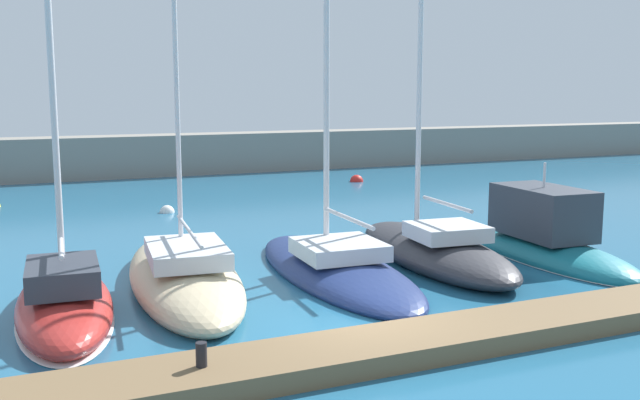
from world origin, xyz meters
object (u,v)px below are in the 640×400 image
object	(u,v)px
motorboat_teal_sixth	(547,241)
mooring_buoy_red	(357,181)
sailboat_red_second	(64,301)
sailboat_navy_fourth	(335,265)
sailboat_sand_third	(184,273)
sailboat_charcoal_fifth	(434,248)
mooring_buoy_white	(167,213)
dock_bollard	(201,355)

from	to	relation	value
motorboat_teal_sixth	mooring_buoy_red	bearing A→B (deg)	-5.81
sailboat_red_second	sailboat_navy_fourth	world-z (taller)	sailboat_navy_fourth
sailboat_sand_third	sailboat_charcoal_fifth	size ratio (longest dim) A/B	1.41
sailboat_charcoal_fifth	mooring_buoy_red	bearing A→B (deg)	-14.64
sailboat_navy_fourth	sailboat_charcoal_fifth	distance (m)	3.39
sailboat_sand_third	sailboat_navy_fourth	bearing A→B (deg)	-89.17
motorboat_teal_sixth	mooring_buoy_white	xyz separation A→B (m)	(-9.13, 13.21, -0.52)
sailboat_sand_third	sailboat_navy_fourth	distance (m)	4.29
sailboat_charcoal_fifth	motorboat_teal_sixth	world-z (taller)	sailboat_charcoal_fifth
motorboat_teal_sixth	dock_bollard	size ratio (longest dim) A/B	17.82
sailboat_red_second	dock_bollard	size ratio (longest dim) A/B	28.07
sailboat_red_second	motorboat_teal_sixth	bearing A→B (deg)	-84.75
sailboat_sand_third	sailboat_charcoal_fifth	bearing A→B (deg)	-86.06
sailboat_charcoal_fifth	mooring_buoy_red	xyz separation A→B (m)	(6.76, 18.50, -0.45)
sailboat_charcoal_fifth	sailboat_navy_fourth	bearing A→B (deg)	97.09
sailboat_sand_third	mooring_buoy_white	world-z (taller)	sailboat_sand_third
sailboat_sand_third	dock_bollard	world-z (taller)	sailboat_sand_third
sailboat_navy_fourth	mooring_buoy_red	size ratio (longest dim) A/B	20.47
sailboat_red_second	sailboat_navy_fourth	size ratio (longest dim) A/B	0.78
sailboat_navy_fourth	mooring_buoy_red	world-z (taller)	sailboat_navy_fourth
sailboat_red_second	sailboat_charcoal_fifth	world-z (taller)	sailboat_charcoal_fifth
sailboat_navy_fourth	dock_bollard	size ratio (longest dim) A/B	35.88
sailboat_charcoal_fifth	mooring_buoy_white	size ratio (longest dim) A/B	20.93
sailboat_charcoal_fifth	motorboat_teal_sixth	bearing A→B (deg)	-97.50
sailboat_red_second	dock_bollard	world-z (taller)	sailboat_red_second
motorboat_teal_sixth	sailboat_red_second	bearing A→B (deg)	94.42
sailboat_red_second	dock_bollard	distance (m)	5.58
sailboat_red_second	sailboat_navy_fourth	xyz separation A→B (m)	(7.41, 1.01, -0.13)
sailboat_charcoal_fifth	mooring_buoy_red	distance (m)	19.70
sailboat_sand_third	sailboat_charcoal_fifth	distance (m)	7.66
sailboat_sand_third	sailboat_charcoal_fifth	world-z (taller)	sailboat_sand_third
mooring_buoy_white	dock_bollard	size ratio (longest dim) A/B	1.44
sailboat_red_second	sailboat_charcoal_fifth	xyz separation A→B (m)	(10.79, 1.11, 0.05)
sailboat_navy_fourth	motorboat_teal_sixth	size ratio (longest dim) A/B	2.01
dock_bollard	sailboat_navy_fourth	bearing A→B (deg)	48.45
sailboat_navy_fourth	mooring_buoy_red	xyz separation A→B (m)	(10.14, 18.60, -0.27)
mooring_buoy_white	mooring_buoy_red	size ratio (longest dim) A/B	0.82
sailboat_red_second	motorboat_teal_sixth	world-z (taller)	sailboat_red_second
mooring_buoy_red	sailboat_navy_fourth	bearing A→B (deg)	-118.60
sailboat_sand_third	mooring_buoy_white	distance (m)	12.27
sailboat_navy_fourth	sailboat_charcoal_fifth	bearing A→B (deg)	-85.34
sailboat_navy_fourth	mooring_buoy_white	xyz separation A→B (m)	(-2.10, 12.48, -0.27)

